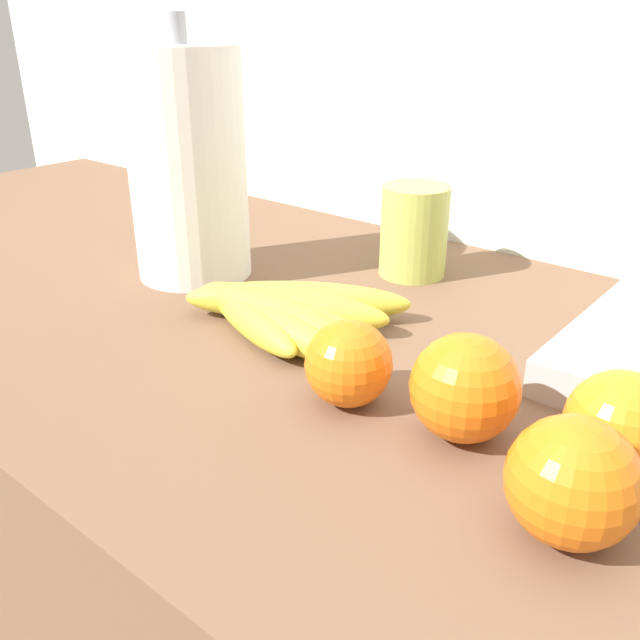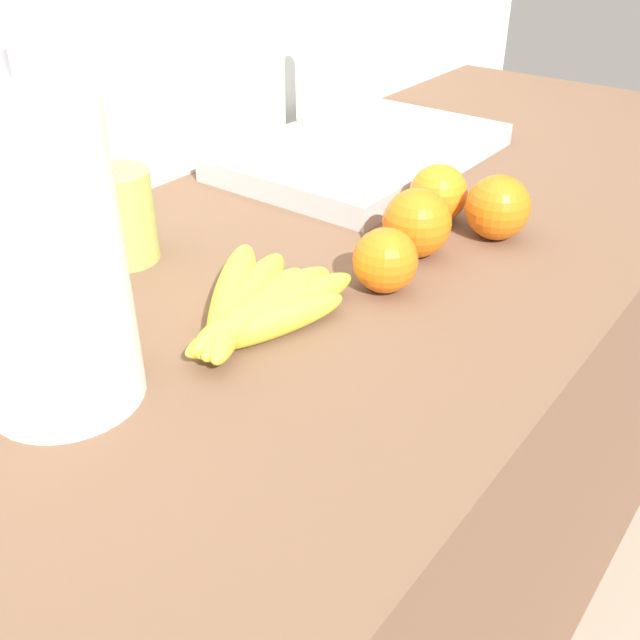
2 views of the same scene
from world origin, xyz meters
TOP-DOWN VIEW (x-y plane):
  - wall_back at (0.00, 0.34)m, footprint 2.35×0.06m
  - banana_bunch at (-0.12, -0.03)m, footprint 0.21×0.17m
  - orange_back_right at (0.01, -0.10)m, footprint 0.07×0.07m
  - orange_center at (0.20, -0.13)m, footprint 0.08×0.08m
  - orange_far_right at (0.10, -0.08)m, footprint 0.08×0.08m
  - orange_front at (0.20, -0.05)m, footprint 0.07×0.07m
  - paper_towel_roll at (-0.29, 0.02)m, footprint 0.13×0.13m
  - mug at (-0.10, 0.17)m, footprint 0.07×0.07m

SIDE VIEW (x-z plane):
  - wall_back at x=0.00m, z-range 0.00..1.30m
  - banana_bunch at x=-0.12m, z-range 0.87..0.91m
  - orange_back_right at x=0.01m, z-range 0.87..0.93m
  - orange_front at x=0.20m, z-range 0.87..0.94m
  - orange_center at x=0.20m, z-range 0.87..0.94m
  - orange_far_right at x=0.10m, z-range 0.87..0.94m
  - mug at x=-0.10m, z-range 0.87..0.97m
  - paper_towel_roll at x=-0.29m, z-range 0.85..1.13m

